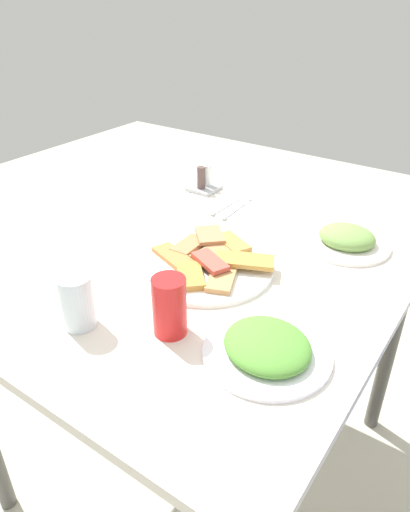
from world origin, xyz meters
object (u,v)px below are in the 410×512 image
object	(u,v)px
drinking_glass	(77,301)
pide_platter	(207,263)
dining_table	(205,294)
salad_plate_rice	(347,239)
salad_plate_greens	(267,347)
soda_can	(170,306)
condiment_caddy	(204,183)
fork	(227,205)
spoon	(237,208)
paper_napkin	(232,208)

from	to	relation	value
drinking_glass	pide_platter	bearing A→B (deg)	165.80
dining_table	salad_plate_rice	xyz separation A→B (m)	(-0.29, 0.24, 0.10)
salad_plate_greens	soda_can	xyz separation A→B (m)	(0.05, -0.19, 0.04)
pide_platter	drinking_glass	bearing A→B (deg)	-14.20
salad_plate_rice	condiment_caddy	distance (m)	0.53
soda_can	condiment_caddy	distance (m)	0.73
pide_platter	salad_plate_rice	xyz separation A→B (m)	(-0.29, 0.23, 0.01)
salad_plate_greens	drinking_glass	xyz separation A→B (m)	(0.14, -0.35, 0.04)
salad_plate_rice	drinking_glass	size ratio (longest dim) A/B	1.97
dining_table	fork	bearing A→B (deg)	-156.12
dining_table	fork	size ratio (longest dim) A/B	6.17
pide_platter	fork	world-z (taller)	pide_platter
fork	spoon	distance (m)	0.04
soda_can	pide_platter	bearing A→B (deg)	-161.80
salad_plate_greens	soda_can	size ratio (longest dim) A/B	1.95
pide_platter	fork	size ratio (longest dim) A/B	1.97
drinking_glass	salad_plate_rice	bearing A→B (deg)	153.04
pide_platter	fork	distance (m)	0.35
dining_table	paper_napkin	distance (m)	0.35
salad_plate_rice	paper_napkin	world-z (taller)	salad_plate_rice
dining_table	drinking_glass	bearing A→B (deg)	-12.54
salad_plate_greens	pide_platter	bearing A→B (deg)	-125.48
salad_plate_rice	soda_can	bearing A→B (deg)	-16.14
salad_plate_greens	paper_napkin	size ratio (longest dim) A/B	1.63
pide_platter	condiment_caddy	bearing A→B (deg)	-143.90
dining_table	condiment_caddy	size ratio (longest dim) A/B	11.19
pide_platter	soda_can	size ratio (longest dim) A/B	2.65
pide_platter	drinking_glass	size ratio (longest dim) A/B	2.86
salad_plate_rice	pide_platter	bearing A→B (deg)	-38.34
paper_napkin	fork	world-z (taller)	fork
drinking_glass	spoon	world-z (taller)	drinking_glass
fork	condiment_caddy	distance (m)	0.15
salad_plate_greens	paper_napkin	world-z (taller)	salad_plate_greens
salad_plate_greens	condiment_caddy	xyz separation A→B (m)	(-0.58, -0.55, 0.01)
pide_platter	spoon	size ratio (longest dim) A/B	1.87
soda_can	condiment_caddy	world-z (taller)	soda_can
salad_plate_rice	spoon	size ratio (longest dim) A/B	1.29
dining_table	pide_platter	bearing A→B (deg)	78.04
salad_plate_rice	condiment_caddy	world-z (taller)	condiment_caddy
dining_table	salad_plate_greens	xyz separation A→B (m)	(0.19, 0.27, 0.10)
pide_platter	dining_table	bearing A→B (deg)	-101.96
salad_plate_rice	paper_napkin	bearing A→B (deg)	-94.19
soda_can	paper_napkin	xyz separation A→B (m)	(-0.56, -0.21, -0.06)
dining_table	spoon	world-z (taller)	spoon
dining_table	salad_plate_greens	distance (m)	0.35
pide_platter	condiment_caddy	size ratio (longest dim) A/B	3.57
drinking_glass	spoon	size ratio (longest dim) A/B	0.65
salad_plate_greens	salad_plate_rice	bearing A→B (deg)	-176.24
pide_platter	paper_napkin	size ratio (longest dim) A/B	2.22
pide_platter	paper_napkin	distance (m)	0.35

